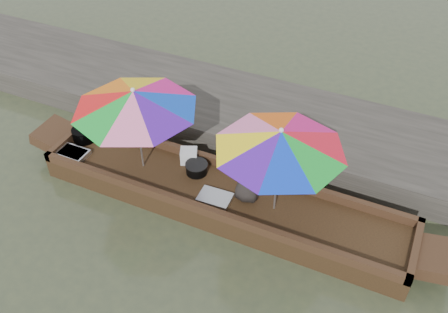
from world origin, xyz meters
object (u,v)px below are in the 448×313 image
at_px(boat_hull, 221,199).
at_px(tray_crayfish, 73,154).
at_px(vendor, 248,174).
at_px(tray_scallop, 215,198).
at_px(supply_bag, 189,156).
at_px(umbrella_bow, 138,129).
at_px(umbrella_stern, 278,171).
at_px(cooking_pot, 84,134).
at_px(charcoal_grill, 197,169).

xyz_separation_m(boat_hull, tray_crayfish, (-2.70, -0.29, 0.22)).
bearing_deg(vendor, tray_scallop, 26.92).
bearing_deg(supply_bag, vendor, -17.72).
bearing_deg(umbrella_bow, umbrella_stern, 0.00).
relative_size(cooking_pot, vendor, 0.40).
relative_size(cooking_pot, supply_bag, 1.50).
bearing_deg(umbrella_stern, charcoal_grill, 171.15).
height_order(vendor, umbrella_stern, umbrella_stern).
distance_m(boat_hull, vendor, 0.82).
bearing_deg(tray_scallop, umbrella_stern, 12.79).
bearing_deg(tray_crayfish, boat_hull, 6.09).
relative_size(charcoal_grill, vendor, 0.34).
xyz_separation_m(cooking_pot, vendor, (3.23, -0.16, 0.41)).
xyz_separation_m(supply_bag, umbrella_bow, (-0.66, -0.42, 0.65)).
distance_m(tray_scallop, vendor, 0.70).
bearing_deg(cooking_pot, charcoal_grill, 1.15).
bearing_deg(boat_hull, umbrella_bow, 180.00).
height_order(boat_hull, umbrella_stern, umbrella_stern).
height_order(tray_crayfish, vendor, vendor).
bearing_deg(supply_bag, boat_hull, -27.43).
bearing_deg(tray_scallop, umbrella_bow, 171.84).
bearing_deg(cooking_pot, umbrella_stern, -2.82).
height_order(charcoal_grill, supply_bag, supply_bag).
distance_m(supply_bag, umbrella_stern, 1.86).
xyz_separation_m(cooking_pot, tray_crayfish, (0.10, -0.47, -0.07)).
distance_m(tray_crayfish, supply_bag, 2.03).
bearing_deg(charcoal_grill, vendor, -11.67).
xyz_separation_m(boat_hull, supply_bag, (-0.80, 0.42, 0.30)).
xyz_separation_m(tray_crayfish, umbrella_stern, (3.60, 0.29, 0.73)).
height_order(boat_hull, supply_bag, supply_bag).
distance_m(tray_crayfish, tray_scallop, 2.69).
xyz_separation_m(vendor, umbrella_stern, (0.47, -0.02, 0.25)).
bearing_deg(umbrella_stern, supply_bag, 166.26).
distance_m(tray_crayfish, vendor, 3.18).
distance_m(charcoal_grill, umbrella_bow, 1.16).
bearing_deg(vendor, boat_hull, 2.48).
xyz_separation_m(boat_hull, charcoal_grill, (-0.56, 0.23, 0.26)).
xyz_separation_m(cooking_pot, umbrella_bow, (1.34, -0.18, 0.66)).
relative_size(tray_crayfish, supply_bag, 1.85).
relative_size(tray_crayfish, tray_scallop, 1.00).
relative_size(cooking_pot, tray_crayfish, 0.81).
bearing_deg(boat_hull, charcoal_grill, 157.91).
xyz_separation_m(supply_bag, umbrella_stern, (1.70, -0.42, 0.65)).
xyz_separation_m(boat_hull, umbrella_stern, (0.90, 0.00, 0.95)).
bearing_deg(charcoal_grill, umbrella_stern, -8.85).
relative_size(charcoal_grill, umbrella_stern, 0.19).
relative_size(tray_crayfish, vendor, 0.50).
height_order(tray_scallop, charcoal_grill, charcoal_grill).
distance_m(tray_scallop, supply_bag, 1.01).
height_order(cooking_pot, vendor, vendor).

